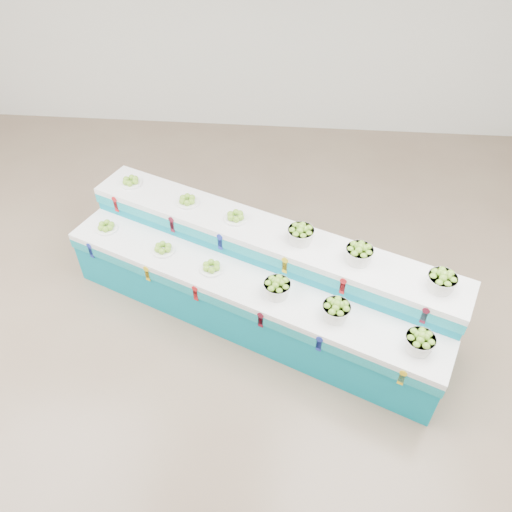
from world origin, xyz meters
name	(u,v)px	position (x,y,z in m)	size (l,w,h in m)	color
ground	(183,354)	(0.00, 0.00, 0.00)	(10.00, 10.00, 0.00)	brown
back_wall	(233,6)	(0.00, 5.00, 2.00)	(10.00, 10.00, 0.00)	silver
display_stand	(256,280)	(0.73, 0.69, 0.51)	(4.32, 1.11, 1.02)	#09869F
plate_lower_left	(106,226)	(-1.05, 1.14, 0.77)	(0.26, 0.26, 0.10)	white
plate_lower_mid	(163,248)	(-0.31, 0.83, 0.77)	(0.26, 0.26, 0.10)	white
plate_lower_right	(212,266)	(0.26, 0.59, 0.77)	(0.26, 0.26, 0.10)	white
basket_lower_left	(277,288)	(0.97, 0.29, 0.82)	(0.28, 0.28, 0.21)	silver
basket_lower_mid	(336,310)	(1.56, 0.05, 0.82)	(0.28, 0.28, 0.21)	silver
basket_lower_right	(420,342)	(2.30, -0.26, 0.82)	(0.28, 0.28, 0.21)	silver
plate_upper_left	(131,181)	(-0.84, 1.64, 1.07)	(0.26, 0.26, 0.10)	white
plate_upper_mid	(187,200)	(-0.10, 1.33, 1.07)	(0.26, 0.26, 0.10)	white
plate_upper_right	(236,216)	(0.47, 1.09, 1.07)	(0.26, 0.26, 0.10)	white
basket_upper_left	(301,234)	(1.18, 0.79, 1.12)	(0.28, 0.28, 0.21)	silver
basket_upper_mid	(359,254)	(1.76, 0.54, 1.12)	(0.28, 0.28, 0.21)	silver
basket_upper_right	(442,281)	(2.51, 0.23, 1.12)	(0.28, 0.28, 0.21)	silver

